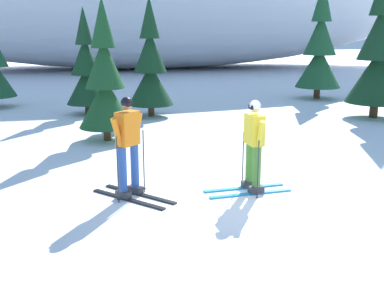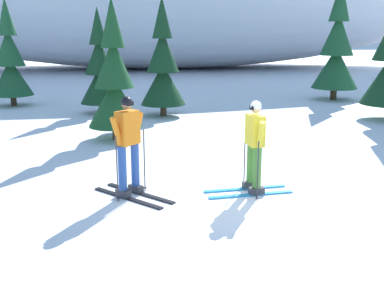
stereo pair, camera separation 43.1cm
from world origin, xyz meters
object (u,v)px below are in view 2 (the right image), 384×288
object	(u,v)px
pine_tree_far_left	(10,61)
pine_tree_far_right	(337,50)
pine_tree_left	(100,70)
skier_yellow_jacket	(254,145)
pine_tree_center_right	(163,67)
skier_orange_jacket	(128,145)
pine_tree_center_left	(114,82)

from	to	relation	value
pine_tree_far_left	pine_tree_far_right	distance (m)	13.42
pine_tree_left	pine_tree_far_right	distance (m)	10.06
skier_yellow_jacket	pine_tree_left	xyz separation A→B (m)	(-3.33, 8.97, 0.66)
pine_tree_far_left	pine_tree_center_right	bearing A→B (deg)	-27.21
pine_tree_center_right	skier_orange_jacket	bearing A→B (deg)	-98.27
skier_yellow_jacket	pine_tree_center_right	world-z (taller)	pine_tree_center_right
skier_yellow_jacket	pine_tree_far_left	bearing A→B (deg)	121.86
pine_tree_far_left	skier_orange_jacket	bearing A→B (deg)	-67.16
skier_yellow_jacket	pine_tree_center_right	distance (m)	8.26
pine_tree_center_left	pine_tree_far_left	bearing A→B (deg)	123.42
pine_tree_center_left	pine_tree_far_right	distance (m)	11.18
pine_tree_left	pine_tree_center_right	distance (m)	2.36
pine_tree_far_left	pine_tree_left	distance (m)	4.19
skier_yellow_jacket	pine_tree_center_left	world-z (taller)	pine_tree_center_left
pine_tree_far_left	pine_tree_far_right	bearing A→B (deg)	-0.20
skier_yellow_jacket	pine_tree_far_left	size ratio (longest dim) A/B	0.41
skier_yellow_jacket	pine_tree_far_left	xyz separation A→B (m)	(-6.92, 11.13, 0.84)
pine_tree_center_left	skier_yellow_jacket	bearing A→B (deg)	-60.37
skier_yellow_jacket	pine_tree_far_right	size ratio (longest dim) A/B	0.34
skier_orange_jacket	skier_yellow_jacket	bearing A→B (deg)	-3.10
skier_yellow_jacket	pine_tree_center_right	xyz separation A→B (m)	(-1.12, 8.15, 0.80)
pine_tree_center_left	pine_tree_center_right	xyz separation A→B (m)	(1.55, 3.46, 0.11)
skier_orange_jacket	pine_tree_center_right	bearing A→B (deg)	81.73
pine_tree_center_left	pine_tree_far_right	world-z (taller)	pine_tree_far_right
pine_tree_center_left	pine_tree_center_right	world-z (taller)	pine_tree_center_right
pine_tree_far_left	pine_tree_center_left	size ratio (longest dim) A/B	1.10
pine_tree_left	pine_tree_far_right	xyz separation A→B (m)	(9.82, 2.11, 0.54)
pine_tree_left	pine_tree_far_left	bearing A→B (deg)	148.98
pine_tree_far_right	pine_tree_center_left	bearing A→B (deg)	-145.05
skier_yellow_jacket	pine_tree_far_right	world-z (taller)	pine_tree_far_right
pine_tree_far_right	pine_tree_left	bearing A→B (deg)	-167.87
skier_yellow_jacket	skier_orange_jacket	world-z (taller)	skier_orange_jacket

